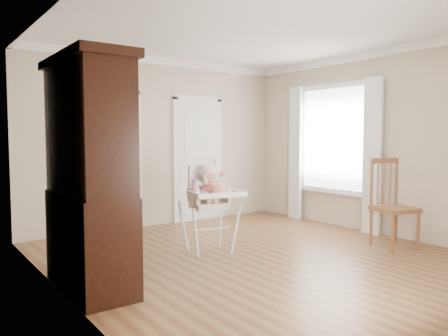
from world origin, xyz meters
TOP-DOWN VIEW (x-y plane):
  - floor at (0.00, 0.00)m, footprint 5.00×5.00m
  - ceiling at (0.00, 0.00)m, footprint 5.00×5.00m
  - wall_back at (0.00, 2.50)m, footprint 4.50×0.00m
  - wall_left at (-2.25, 0.00)m, footprint 0.00×5.00m
  - wall_right at (2.25, 0.00)m, footprint 0.00×5.00m
  - crown_molding at (0.00, 0.00)m, footprint 4.50×5.00m
  - doorway at (-0.90, 2.48)m, footprint 1.06×0.05m
  - closet_door at (0.70, 2.48)m, footprint 0.96×0.09m
  - window_right at (2.18, 0.80)m, footprint 0.13×1.84m
  - high_chair at (-0.35, 0.59)m, footprint 0.78×0.90m
  - baby at (-0.34, 0.61)m, footprint 0.31×0.28m
  - cake at (-0.41, 0.31)m, footprint 0.24×0.24m
  - sippy_cup at (-0.57, 0.54)m, footprint 0.08×0.08m
  - china_cabinet at (-1.99, 0.15)m, footprint 0.57×1.28m
  - dining_chair at (1.71, -0.61)m, footprint 0.58×0.58m
  - streamer at (-0.49, 0.69)m, footprint 0.40×0.33m

SIDE VIEW (x-z plane):
  - floor at x=0.00m, z-range 0.00..0.00m
  - dining_chair at x=1.71m, z-range -0.04..1.11m
  - high_chair at x=-0.35m, z-range 0.13..1.23m
  - cake at x=-0.41m, z-range 0.76..0.88m
  - baby at x=-0.34m, z-range 0.59..1.09m
  - sippy_cup at x=-0.57m, z-range 0.75..0.95m
  - closet_door at x=0.70m, z-range -0.04..2.09m
  - china_cabinet at x=-1.99m, z-range 0.00..2.16m
  - doorway at x=-0.90m, z-range 0.00..2.22m
  - window_right at x=2.18m, z-range 0.14..2.44m
  - wall_back at x=0.00m, z-range -0.90..3.60m
  - wall_left at x=-2.25m, z-range -1.15..3.85m
  - wall_right at x=2.25m, z-range -1.15..3.85m
  - streamer at x=-0.49m, z-range 2.24..2.39m
  - crown_molding at x=0.00m, z-range 2.58..2.70m
  - ceiling at x=0.00m, z-range 2.70..2.70m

